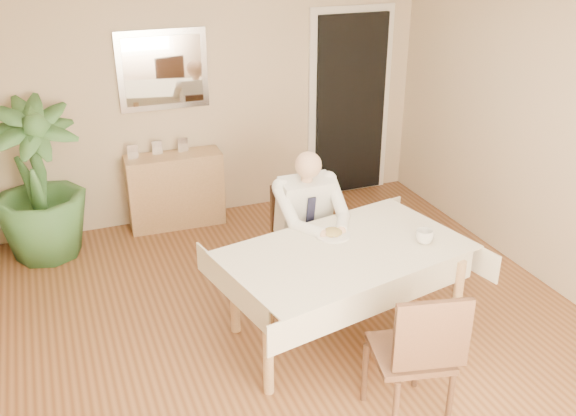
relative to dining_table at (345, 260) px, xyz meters
name	(u,v)px	position (x,y,z in m)	size (l,w,h in m)	color
room	(307,181)	(-0.28, 0.04, 0.63)	(5.00, 5.02, 2.60)	brown
doorway	(350,106)	(1.27, 2.51, 0.33)	(0.96, 0.07, 2.10)	white
mirror	(163,70)	(-0.72, 2.51, 0.88)	(0.86, 0.04, 0.76)	silver
dining_table	(345,260)	(0.00, 0.00, 0.00)	(1.91, 1.36, 0.75)	tan
chair_far	(298,229)	(0.00, 0.88, -0.17)	(0.45, 0.45, 0.88)	#3A2317
chair_near	(418,350)	(0.03, -0.95, -0.13)	(0.54, 0.54, 0.95)	#3A2317
seated_man	(312,222)	(0.00, 0.59, 0.02)	(0.48, 0.72, 1.24)	white
plate	(333,235)	(0.00, 0.22, 0.09)	(0.26, 0.26, 0.02)	white
food	(333,232)	(0.00, 0.22, 0.11)	(0.14, 0.14, 0.06)	olive
knife	(341,235)	(0.04, 0.16, 0.11)	(0.01, 0.01, 0.13)	silver
fork	(331,237)	(-0.04, 0.16, 0.11)	(0.01, 0.01, 0.13)	silver
coffee_mug	(425,237)	(0.56, -0.12, 0.14)	(0.13, 0.13, 0.10)	white
sideboard	(176,190)	(-0.72, 2.36, -0.29)	(0.94, 0.32, 0.75)	tan
photo_frame_left	(133,152)	(-1.10, 2.40, 0.15)	(0.10, 0.02, 0.14)	silver
photo_frame_center	(157,148)	(-0.86, 2.43, 0.15)	(0.10, 0.02, 0.14)	silver
photo_frame_right	(183,145)	(-0.60, 2.43, 0.15)	(0.10, 0.02, 0.14)	silver
potted_palm	(37,182)	(-1.99, 2.17, 0.06)	(0.82, 0.82, 1.46)	#315F2C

